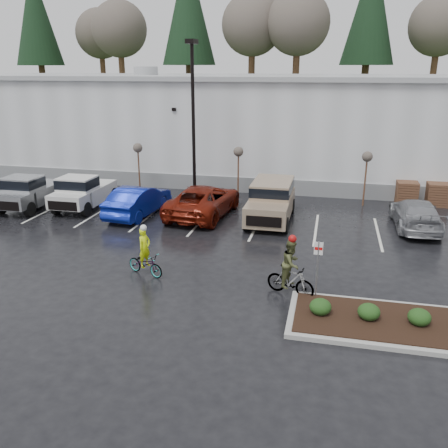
% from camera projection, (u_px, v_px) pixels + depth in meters
% --- Properties ---
extents(ground, '(120.00, 120.00, 0.00)m').
position_uv_depth(ground, '(208.00, 292.00, 17.14)').
color(ground, black).
rests_on(ground, ground).
extents(warehouse, '(60.50, 15.50, 7.20)m').
position_uv_depth(warehouse, '(280.00, 123.00, 36.34)').
color(warehouse, silver).
rests_on(warehouse, ground).
extents(wooded_ridge, '(80.00, 25.00, 6.00)m').
position_uv_depth(wooded_ridge, '(301.00, 108.00, 57.84)').
color(wooded_ridge, '#213D19').
rests_on(wooded_ridge, ground).
extents(lamppost, '(0.50, 1.00, 9.22)m').
position_uv_depth(lamppost, '(193.00, 105.00, 27.30)').
color(lamppost, black).
rests_on(lamppost, ground).
extents(sapling_west, '(0.60, 0.60, 3.20)m').
position_uv_depth(sapling_west, '(138.00, 151.00, 30.01)').
color(sapling_west, '#44261B').
rests_on(sapling_west, ground).
extents(sapling_mid, '(0.60, 0.60, 3.20)m').
position_uv_depth(sapling_mid, '(238.00, 155.00, 28.63)').
color(sapling_mid, '#44261B').
rests_on(sapling_mid, ground).
extents(sapling_east, '(0.60, 0.60, 3.20)m').
position_uv_depth(sapling_east, '(367.00, 160.00, 27.04)').
color(sapling_east, '#44261B').
rests_on(sapling_east, ground).
extents(pallet_stack_a, '(1.20, 1.20, 1.35)m').
position_uv_depth(pallet_stack_a, '(407.00, 193.00, 28.08)').
color(pallet_stack_a, '#44261B').
rests_on(pallet_stack_a, ground).
extents(pallet_stack_b, '(1.20, 1.20, 1.35)m').
position_uv_depth(pallet_stack_b, '(437.00, 194.00, 27.72)').
color(pallet_stack_b, '#44261B').
rests_on(pallet_stack_b, ground).
extents(curb_island, '(8.00, 3.00, 0.15)m').
position_uv_depth(curb_island, '(418.00, 327.00, 14.70)').
color(curb_island, gray).
rests_on(curb_island, ground).
extents(mulch_bed, '(7.60, 2.60, 0.04)m').
position_uv_depth(mulch_bed, '(418.00, 324.00, 14.67)').
color(mulch_bed, black).
rests_on(mulch_bed, curb_island).
extents(shrub_a, '(0.70, 0.70, 0.52)m').
position_uv_depth(shrub_a, '(320.00, 307.00, 15.23)').
color(shrub_a, '#163613').
rests_on(shrub_a, curb_island).
extents(shrub_b, '(0.70, 0.70, 0.52)m').
position_uv_depth(shrub_b, '(369.00, 312.00, 14.92)').
color(shrub_b, '#163613').
rests_on(shrub_b, curb_island).
extents(shrub_c, '(0.70, 0.70, 0.52)m').
position_uv_depth(shrub_c, '(419.00, 317.00, 14.60)').
color(shrub_c, '#163613').
rests_on(shrub_c, curb_island).
extents(fire_lane_sign, '(0.30, 0.05, 2.20)m').
position_uv_depth(fire_lane_sign, '(318.00, 263.00, 16.07)').
color(fire_lane_sign, gray).
rests_on(fire_lane_sign, ground).
extents(pickup_silver, '(2.10, 5.20, 1.96)m').
position_uv_depth(pickup_silver, '(33.00, 190.00, 27.45)').
color(pickup_silver, '#9C9FA4').
rests_on(pickup_silver, ground).
extents(pickup_white, '(2.10, 5.20, 1.96)m').
position_uv_depth(pickup_white, '(86.00, 190.00, 27.42)').
color(pickup_white, silver).
rests_on(pickup_white, ground).
extents(car_blue, '(2.22, 5.11, 1.64)m').
position_uv_depth(car_blue, '(138.00, 201.00, 25.86)').
color(car_blue, '#0D1D91').
rests_on(car_blue, ground).
extents(car_red, '(3.33, 6.26, 1.67)m').
position_uv_depth(car_red, '(204.00, 200.00, 25.86)').
color(car_red, maroon).
rests_on(car_red, ground).
extents(suv_tan, '(2.20, 5.10, 2.06)m').
position_uv_depth(suv_tan, '(271.00, 202.00, 24.81)').
color(suv_tan, gray).
rests_on(suv_tan, ground).
extents(car_far_silver, '(2.20, 5.13, 1.48)m').
position_uv_depth(car_far_silver, '(416.00, 214.00, 23.78)').
color(car_far_silver, '#999BA0').
rests_on(car_far_silver, ground).
extents(cyclist_hivis, '(1.80, 1.16, 2.06)m').
position_uv_depth(cyclist_hivis, '(145.00, 259.00, 18.41)').
color(cyclist_hivis, '#3F3F44').
rests_on(cyclist_hivis, ground).
extents(cyclist_olive, '(1.82, 1.07, 2.27)m').
position_uv_depth(cyclist_olive, '(291.00, 273.00, 16.69)').
color(cyclist_olive, '#3F3F44').
rests_on(cyclist_olive, ground).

